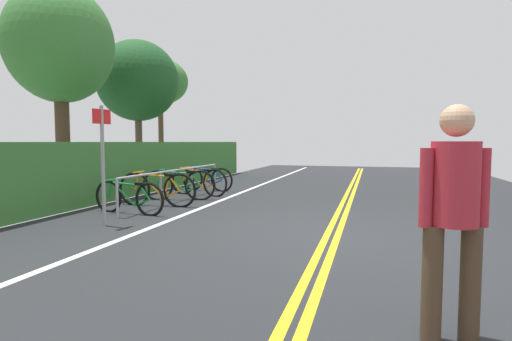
# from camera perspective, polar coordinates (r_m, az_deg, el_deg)

# --- Properties ---
(ground_plane) EXTENTS (34.93, 10.52, 0.05)m
(ground_plane) POSITION_cam_1_polar(r_m,az_deg,el_deg) (6.29, 10.86, -9.12)
(ground_plane) COLOR #232628
(centre_line_yellow_inner) EXTENTS (31.44, 0.10, 0.00)m
(centre_line_yellow_inner) POSITION_cam_1_polar(r_m,az_deg,el_deg) (6.28, 11.60, -8.91)
(centre_line_yellow_inner) COLOR gold
(centre_line_yellow_inner) RESTS_ON ground_plane
(centre_line_yellow_outer) EXTENTS (31.44, 0.10, 0.00)m
(centre_line_yellow_outer) POSITION_cam_1_polar(r_m,az_deg,el_deg) (6.29, 10.13, -8.86)
(centre_line_yellow_outer) COLOR gold
(centre_line_yellow_outer) RESTS_ON ground_plane
(bike_lane_stripe_white) EXTENTS (31.44, 0.12, 0.00)m
(bike_lane_stripe_white) POSITION_cam_1_polar(r_m,az_deg,el_deg) (7.15, -13.28, -7.33)
(bike_lane_stripe_white) COLOR white
(bike_lane_stripe_white) RESTS_ON ground_plane
(bike_rack) EXTENTS (4.83, 0.05, 0.75)m
(bike_rack) POSITION_cam_1_polar(r_m,az_deg,el_deg) (9.85, -11.13, -0.86)
(bike_rack) COLOR #9EA0A5
(bike_rack) RESTS_ON ground_plane
(bicycle_0) EXTENTS (0.46, 1.69, 0.69)m
(bicycle_0) POSITION_cam_1_polar(r_m,az_deg,el_deg) (8.22, -17.66, -3.66)
(bicycle_0) COLOR black
(bicycle_0) RESTS_ON ground_plane
(bicycle_1) EXTENTS (0.46, 1.85, 0.78)m
(bicycle_1) POSITION_cam_1_polar(r_m,az_deg,el_deg) (9.04, -13.91, -2.62)
(bicycle_1) COLOR black
(bicycle_1) RESTS_ON ground_plane
(bicycle_2) EXTENTS (0.59, 1.74, 0.77)m
(bicycle_2) POSITION_cam_1_polar(r_m,az_deg,el_deg) (9.90, -10.89, -2.02)
(bicycle_2) COLOR black
(bicycle_2) RESTS_ON ground_plane
(bicycle_3) EXTENTS (0.54, 1.77, 0.77)m
(bicycle_3) POSITION_cam_1_polar(r_m,az_deg,el_deg) (10.64, -8.17, -1.58)
(bicycle_3) COLOR black
(bicycle_3) RESTS_ON ground_plane
(bicycle_4) EXTENTS (0.46, 1.68, 0.72)m
(bicycle_4) POSITION_cam_1_polar(r_m,az_deg,el_deg) (11.65, -6.99, -1.19)
(bicycle_4) COLOR black
(bicycle_4) RESTS_ON ground_plane
(pedestrian) EXTENTS (0.32, 0.47, 1.66)m
(pedestrian) POSITION_cam_1_polar(r_m,az_deg,el_deg) (3.11, 26.32, -4.66)
(pedestrian) COLOR #4C3826
(pedestrian) RESTS_ON ground_plane
(sign_post_near) EXTENTS (0.36, 0.09, 2.00)m
(sign_post_near) POSITION_cam_1_polar(r_m,az_deg,el_deg) (7.11, -20.99, 2.31)
(sign_post_near) COLOR gray
(sign_post_near) RESTS_ON ground_plane
(hedge_backdrop) EXTENTS (13.78, 1.32, 1.40)m
(hedge_backdrop) POSITION_cam_1_polar(r_m,az_deg,el_deg) (12.15, -16.41, 0.61)
(hedge_backdrop) COLOR #387533
(hedge_backdrop) RESTS_ON ground_plane
(tree_mid) EXTENTS (2.67, 2.67, 5.37)m
(tree_mid) POSITION_cam_1_polar(r_m,az_deg,el_deg) (11.76, -26.15, 15.67)
(tree_mid) COLOR #473323
(tree_mid) RESTS_ON ground_plane
(tree_far_right) EXTENTS (2.73, 2.73, 4.80)m
(tree_far_right) POSITION_cam_1_polar(r_m,az_deg,el_deg) (14.38, -16.49, 12.08)
(tree_far_right) COLOR brown
(tree_far_right) RESTS_ON ground_plane
(tree_extra) EXTENTS (2.20, 2.20, 4.70)m
(tree_extra) POSITION_cam_1_polar(r_m,az_deg,el_deg) (16.70, -13.48, 12.10)
(tree_extra) COLOR brown
(tree_extra) RESTS_ON ground_plane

